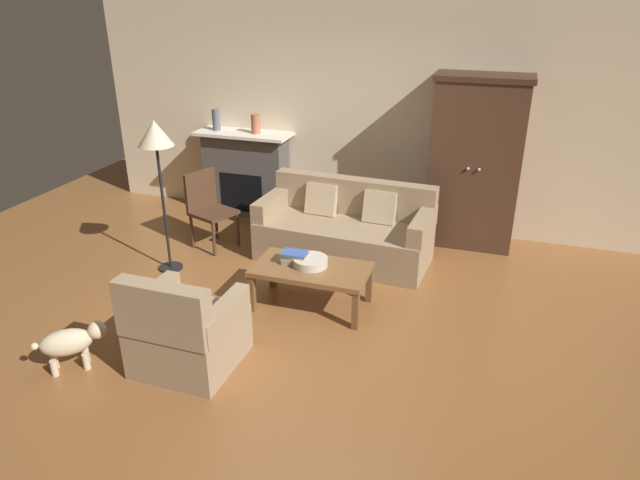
{
  "coord_description": "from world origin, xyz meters",
  "views": [
    {
      "loc": [
        1.69,
        -4.39,
        2.87
      ],
      "look_at": [
        0.07,
        0.54,
        0.55
      ],
      "focal_mm": 32.13,
      "sensor_mm": 36.0,
      "label": 1
    }
  ],
  "objects_px": {
    "fruit_bowl": "(310,262)",
    "book_stack": "(295,257)",
    "couch": "(345,231)",
    "mantel_vase_terracotta": "(256,124)",
    "fireplace": "(246,173)",
    "coffee_table": "(311,272)",
    "mantel_vase_slate": "(216,120)",
    "side_chair_wooden": "(208,205)",
    "floor_lamp": "(156,142)",
    "dog": "(71,342)",
    "armoire": "(475,163)",
    "armchair_near_left": "(185,333)"
  },
  "relations": [
    {
      "from": "mantel_vase_terracotta",
      "to": "side_chair_wooden",
      "type": "height_order",
      "value": "mantel_vase_terracotta"
    },
    {
      "from": "fruit_bowl",
      "to": "armchair_near_left",
      "type": "height_order",
      "value": "armchair_near_left"
    },
    {
      "from": "couch",
      "to": "floor_lamp",
      "type": "xyz_separation_m",
      "value": [
        -1.75,
        -0.89,
        1.1
      ]
    },
    {
      "from": "mantel_vase_terracotta",
      "to": "dog",
      "type": "xyz_separation_m",
      "value": [
        -0.05,
        -3.62,
        -1.0
      ]
    },
    {
      "from": "side_chair_wooden",
      "to": "armchair_near_left",
      "type": "bearing_deg",
      "value": -66.23
    },
    {
      "from": "book_stack",
      "to": "floor_lamp",
      "type": "distance_m",
      "value": 1.84
    },
    {
      "from": "couch",
      "to": "mantel_vase_slate",
      "type": "xyz_separation_m",
      "value": [
        -2.04,
        0.93,
        0.94
      ]
    },
    {
      "from": "mantel_vase_slate",
      "to": "side_chair_wooden",
      "type": "bearing_deg",
      "value": -69.77
    },
    {
      "from": "mantel_vase_slate",
      "to": "couch",
      "type": "bearing_deg",
      "value": -24.47
    },
    {
      "from": "book_stack",
      "to": "mantel_vase_terracotta",
      "type": "relative_size",
      "value": 1.06
    },
    {
      "from": "coffee_table",
      "to": "mantel_vase_slate",
      "type": "distance_m",
      "value": 3.04
    },
    {
      "from": "couch",
      "to": "side_chair_wooden",
      "type": "bearing_deg",
      "value": -173.99
    },
    {
      "from": "coffee_table",
      "to": "side_chair_wooden",
      "type": "xyz_separation_m",
      "value": [
        -1.62,
        0.99,
        0.15
      ]
    },
    {
      "from": "fireplace",
      "to": "mantel_vase_terracotta",
      "type": "bearing_deg",
      "value": -5.69
    },
    {
      "from": "couch",
      "to": "side_chair_wooden",
      "type": "relative_size",
      "value": 2.18
    },
    {
      "from": "couch",
      "to": "book_stack",
      "type": "distance_m",
      "value": 1.15
    },
    {
      "from": "armoire",
      "to": "couch",
      "type": "bearing_deg",
      "value": -146.2
    },
    {
      "from": "fireplace",
      "to": "fruit_bowl",
      "type": "xyz_separation_m",
      "value": [
        1.63,
        -2.07,
        -0.11
      ]
    },
    {
      "from": "coffee_table",
      "to": "dog",
      "type": "bearing_deg",
      "value": -134.58
    },
    {
      "from": "armoire",
      "to": "mantel_vase_terracotta",
      "type": "distance_m",
      "value": 2.78
    },
    {
      "from": "armoire",
      "to": "fruit_bowl",
      "type": "xyz_separation_m",
      "value": [
        -1.32,
        -1.99,
        -0.54
      ]
    },
    {
      "from": "couch",
      "to": "coffee_table",
      "type": "height_order",
      "value": "couch"
    },
    {
      "from": "couch",
      "to": "side_chair_wooden",
      "type": "height_order",
      "value": "side_chair_wooden"
    },
    {
      "from": "fireplace",
      "to": "couch",
      "type": "xyz_separation_m",
      "value": [
        1.66,
        -0.94,
        -0.25
      ]
    },
    {
      "from": "coffee_table",
      "to": "side_chair_wooden",
      "type": "height_order",
      "value": "side_chair_wooden"
    },
    {
      "from": "fruit_bowl",
      "to": "mantel_vase_slate",
      "type": "relative_size",
      "value": 1.22
    },
    {
      "from": "floor_lamp",
      "to": "side_chair_wooden",
      "type": "bearing_deg",
      "value": 80.58
    },
    {
      "from": "fireplace",
      "to": "coffee_table",
      "type": "relative_size",
      "value": 1.15
    },
    {
      "from": "fireplace",
      "to": "book_stack",
      "type": "height_order",
      "value": "fireplace"
    },
    {
      "from": "fireplace",
      "to": "armoire",
      "type": "xyz_separation_m",
      "value": [
        2.95,
        -0.08,
        0.43
      ]
    },
    {
      "from": "armoire",
      "to": "mantel_vase_slate",
      "type": "xyz_separation_m",
      "value": [
        -3.33,
        0.06,
        0.26
      ]
    },
    {
      "from": "couch",
      "to": "mantel_vase_terracotta",
      "type": "distance_m",
      "value": 1.97
    },
    {
      "from": "armoire",
      "to": "armchair_near_left",
      "type": "bearing_deg",
      "value": -120.97
    },
    {
      "from": "fruit_bowl",
      "to": "book_stack",
      "type": "relative_size",
      "value": 1.29
    },
    {
      "from": "coffee_table",
      "to": "fireplace",
      "type": "bearing_deg",
      "value": 128.05
    },
    {
      "from": "armoire",
      "to": "fruit_bowl",
      "type": "height_order",
      "value": "armoire"
    },
    {
      "from": "mantel_vase_slate",
      "to": "floor_lamp",
      "type": "xyz_separation_m",
      "value": [
        0.29,
        -1.81,
        0.16
      ]
    },
    {
      "from": "coffee_table",
      "to": "floor_lamp",
      "type": "distance_m",
      "value": 2.05
    },
    {
      "from": "fruit_bowl",
      "to": "mantel_vase_terracotta",
      "type": "distance_m",
      "value": 2.63
    },
    {
      "from": "side_chair_wooden",
      "to": "floor_lamp",
      "type": "bearing_deg",
      "value": -99.42
    },
    {
      "from": "side_chair_wooden",
      "to": "fruit_bowl",
      "type": "bearing_deg",
      "value": -30.82
    },
    {
      "from": "dog",
      "to": "floor_lamp",
      "type": "bearing_deg",
      "value": 97.08
    },
    {
      "from": "fireplace",
      "to": "dog",
      "type": "relative_size",
      "value": 2.64
    },
    {
      "from": "fireplace",
      "to": "mantel_vase_terracotta",
      "type": "relative_size",
      "value": 5.13
    },
    {
      "from": "coffee_table",
      "to": "floor_lamp",
      "type": "bearing_deg",
      "value": 171.04
    },
    {
      "from": "couch",
      "to": "fireplace",
      "type": "bearing_deg",
      "value": 150.3
    },
    {
      "from": "mantel_vase_slate",
      "to": "side_chair_wooden",
      "type": "height_order",
      "value": "mantel_vase_slate"
    },
    {
      "from": "mantel_vase_terracotta",
      "to": "armchair_near_left",
      "type": "xyz_separation_m",
      "value": [
        0.82,
        -3.31,
        -0.93
      ]
    },
    {
      "from": "armoire",
      "to": "couch",
      "type": "height_order",
      "value": "armoire"
    },
    {
      "from": "couch",
      "to": "fruit_bowl",
      "type": "relative_size",
      "value": 5.85
    }
  ]
}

